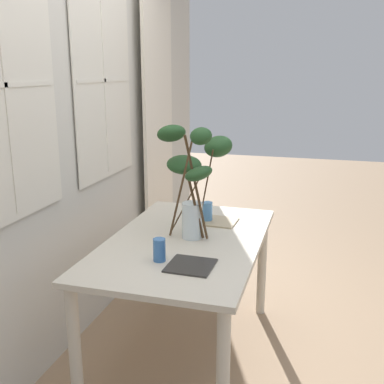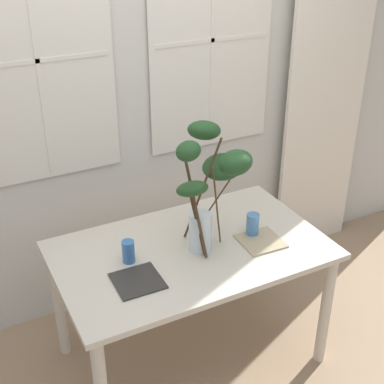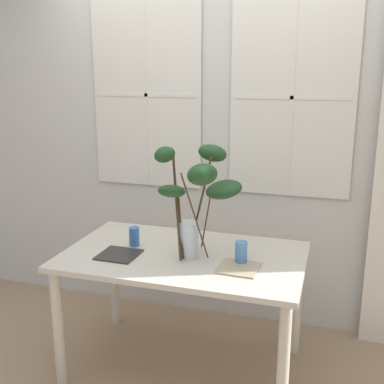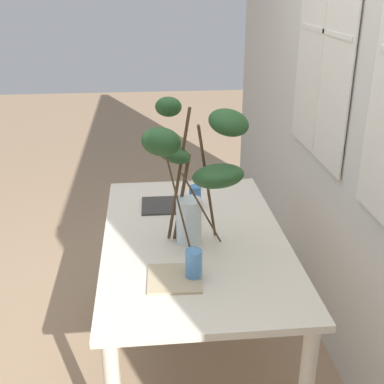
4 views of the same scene
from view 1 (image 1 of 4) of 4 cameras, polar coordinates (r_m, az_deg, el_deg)
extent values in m
plane|color=#9E7F60|center=(3.07, -0.79, -19.33)|extent=(14.00, 14.00, 0.00)
cube|color=beige|center=(2.89, -16.62, 9.98)|extent=(5.29, 0.12, 3.02)
cube|color=white|center=(2.41, -22.13, 12.09)|extent=(0.76, 0.01, 1.27)
cube|color=silver|center=(2.41, -22.05, 12.10)|extent=(0.83, 0.01, 1.34)
cube|color=silver|center=(2.41, -21.97, 12.10)|extent=(0.02, 0.01, 1.27)
cube|color=silver|center=(2.41, -21.97, 12.10)|extent=(0.76, 0.01, 0.02)
cube|color=white|center=(3.30, -10.83, 13.34)|extent=(0.76, 0.01, 1.27)
cube|color=silver|center=(3.30, -10.76, 13.35)|extent=(0.83, 0.01, 1.34)
cube|color=silver|center=(3.30, -10.70, 13.35)|extent=(0.02, 0.01, 1.27)
cube|color=silver|center=(3.30, -10.70, 13.35)|extent=(0.76, 0.01, 0.02)
cube|color=silver|center=(4.11, -4.14, 7.95)|extent=(0.65, 0.03, 2.47)
cube|color=beige|center=(2.72, -0.84, -6.15)|extent=(1.43, 0.87, 0.03)
cylinder|color=beige|center=(2.27, 3.82, -22.01)|extent=(0.06, 0.06, 0.73)
cylinder|color=beige|center=(3.39, 8.59, -8.95)|extent=(0.06, 0.06, 0.73)
cylinder|color=beige|center=(2.50, -14.17, -18.59)|extent=(0.06, 0.06, 0.73)
cylinder|color=beige|center=(3.55, -3.58, -7.68)|extent=(0.06, 0.06, 0.73)
cylinder|color=silver|center=(2.71, 0.02, -3.51)|extent=(0.12, 0.12, 0.21)
cylinder|color=silver|center=(2.73, 0.02, -4.87)|extent=(0.11, 0.11, 0.07)
cylinder|color=#47331E|center=(2.59, 0.54, 0.41)|extent=(0.10, 0.13, 0.61)
ellipsoid|color=#1E421E|center=(2.47, 1.11, 6.88)|extent=(0.18, 0.17, 0.13)
cylinder|color=#47331E|center=(2.70, 1.62, 0.04)|extent=(0.13, 0.13, 0.52)
ellipsoid|color=#1E421E|center=(2.69, 3.25, 5.61)|extent=(0.25, 0.25, 0.16)
cylinder|color=#47331E|center=(2.63, 0.40, -1.72)|extent=(0.08, 0.10, 0.40)
ellipsoid|color=#1E421E|center=(2.54, 0.81, 2.28)|extent=(0.22, 0.23, 0.14)
cylinder|color=#47331E|center=(2.78, -0.48, -0.94)|extent=(0.11, 0.20, 0.39)
ellipsoid|color=#1E421E|center=(2.83, -0.97, 3.39)|extent=(0.30, 0.30, 0.14)
cylinder|color=#47331E|center=(2.72, -1.26, 0.90)|extent=(0.17, 0.12, 0.59)
ellipsoid|color=#1E421E|center=(2.74, -2.55, 7.23)|extent=(0.25, 0.25, 0.14)
cylinder|color=#386BAD|center=(2.41, -4.03, -7.11)|extent=(0.06, 0.06, 0.12)
cylinder|color=#4C84BC|center=(3.01, 1.86, -2.45)|extent=(0.07, 0.07, 0.13)
cube|color=#2D2B28|center=(2.36, -0.17, -9.02)|extent=(0.23, 0.23, 0.01)
cube|color=tan|center=(3.01, 3.36, -3.64)|extent=(0.23, 0.23, 0.01)
camera|label=2|loc=(2.03, 66.58, 25.31)|focal=50.31mm
camera|label=3|loc=(3.75, 46.33, 12.27)|focal=44.97mm
camera|label=4|loc=(4.56, 9.86, 16.89)|focal=46.51mm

